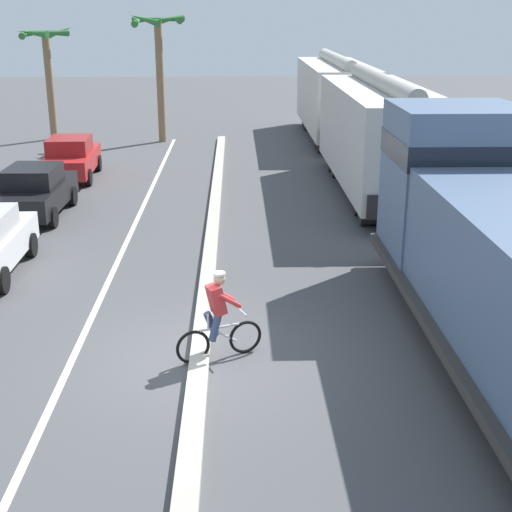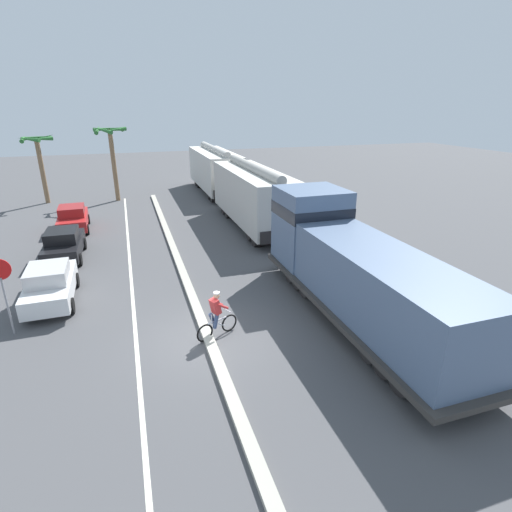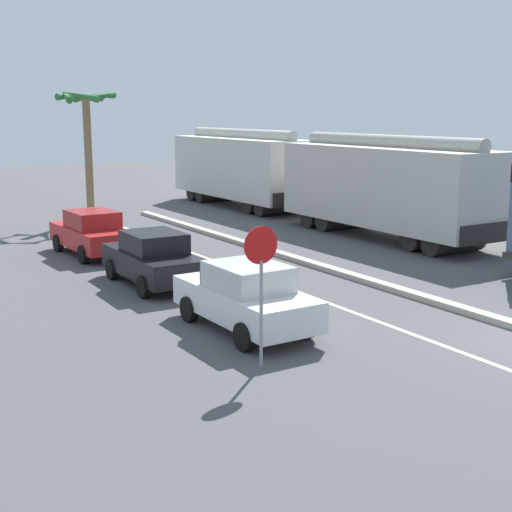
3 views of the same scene
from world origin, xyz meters
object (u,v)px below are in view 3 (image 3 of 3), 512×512
object	(u,v)px
parked_car_red	(92,233)
stop_sign	(261,269)
hopper_car_lead	(386,187)
parked_car_black	(153,258)
hopper_car_middle	(241,168)
parked_car_white	(245,297)
palm_tree_near	(87,122)

from	to	relation	value
parked_car_red	stop_sign	size ratio (longest dim) A/B	1.48
hopper_car_lead	parked_car_black	xyz separation A→B (m)	(-11.29, -2.52, -1.26)
parked_car_black	parked_car_red	bearing A→B (deg)	90.46
hopper_car_lead	parked_car_black	distance (m)	11.63
parked_car_black	stop_sign	distance (m)	7.69
parked_car_red	hopper_car_middle	bearing A→B (deg)	37.72
parked_car_black	stop_sign	world-z (taller)	stop_sign
parked_car_white	parked_car_black	size ratio (longest dim) A/B	1.00
stop_sign	palm_tree_near	size ratio (longest dim) A/B	0.47
parked_car_white	parked_car_red	xyz separation A→B (m)	(-0.11, 10.63, 0.00)
hopper_car_lead	hopper_car_middle	bearing A→B (deg)	90.00
parked_car_white	palm_tree_near	bearing A→B (deg)	82.08
hopper_car_lead	parked_car_red	xyz separation A→B (m)	(-11.33, 2.84, -1.26)
parked_car_black	palm_tree_near	world-z (taller)	palm_tree_near
hopper_car_lead	parked_car_black	bearing A→B (deg)	-167.39
parked_car_black	stop_sign	bearing A→B (deg)	-96.95
hopper_car_middle	stop_sign	world-z (taller)	hopper_car_middle
hopper_car_lead	hopper_car_middle	xyz separation A→B (m)	(0.00, 11.60, 0.00)
parked_car_white	palm_tree_near	xyz separation A→B (m)	(2.61, 18.79, 3.80)
parked_car_white	hopper_car_lead	bearing A→B (deg)	34.79
hopper_car_middle	hopper_car_lead	bearing A→B (deg)	-90.00
hopper_car_lead	palm_tree_near	size ratio (longest dim) A/B	1.72
hopper_car_middle	stop_sign	size ratio (longest dim) A/B	3.68
hopper_car_middle	palm_tree_near	xyz separation A→B (m)	(-8.60, -0.60, 2.54)
hopper_car_lead	stop_sign	bearing A→B (deg)	-140.50
hopper_car_lead	palm_tree_near	world-z (taller)	palm_tree_near
parked_car_white	stop_sign	bearing A→B (deg)	-113.51
parked_car_red	stop_sign	distance (m)	12.99
parked_car_red	palm_tree_near	size ratio (longest dim) A/B	0.69
stop_sign	parked_car_white	bearing A→B (deg)	66.49
hopper_car_lead	hopper_car_middle	world-z (taller)	same
hopper_car_lead	stop_sign	distance (m)	15.82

